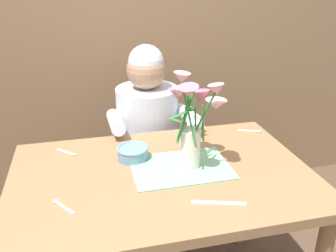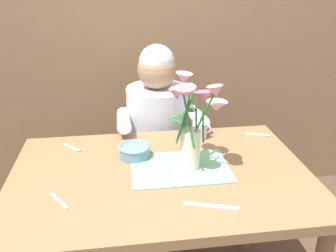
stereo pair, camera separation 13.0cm
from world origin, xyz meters
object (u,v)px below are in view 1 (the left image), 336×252
at_px(ceramic_bowl, 133,153).
at_px(tea_cup, 194,129).
at_px(seated_person, 148,144).
at_px(flower_vase, 193,117).
at_px(dinner_knife, 219,203).

bearing_deg(ceramic_bowl, tea_cup, 24.81).
relative_size(seated_person, tea_cup, 12.20).
bearing_deg(tea_cup, seated_person, 117.38).
xyz_separation_m(flower_vase, ceramic_bowl, (-0.23, 0.12, -0.19)).
relative_size(seated_person, ceramic_bowl, 8.35).
relative_size(seated_person, flower_vase, 3.00).
height_order(ceramic_bowl, dinner_knife, ceramic_bowl).
distance_m(ceramic_bowl, tea_cup, 0.35).
height_order(flower_vase, tea_cup, flower_vase).
bearing_deg(dinner_knife, tea_cup, 99.09).
height_order(seated_person, tea_cup, seated_person).
xyz_separation_m(seated_person, flower_vase, (0.08, -0.59, 0.39)).
height_order(ceramic_bowl, tea_cup, tea_cup).
bearing_deg(flower_vase, seated_person, 97.31).
bearing_deg(seated_person, tea_cup, -62.25).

